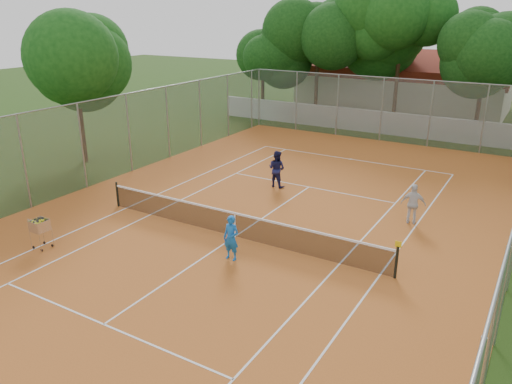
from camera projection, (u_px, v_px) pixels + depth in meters
The scene contains 12 objects.
ground at pixel (235, 237), 18.40m from camera, with size 120.00×120.00×0.00m, color #1D370F.
court_pad at pixel (235, 237), 18.40m from camera, with size 18.00×34.00×0.02m, color #B45F23.
court_lines at pixel (235, 236), 18.39m from camera, with size 10.98×23.78×0.01m, color white.
tennis_net at pixel (235, 224), 18.23m from camera, with size 11.88×0.10×0.98m, color black.
perimeter_fence at pixel (234, 186), 17.72m from camera, with size 18.00×34.00×4.00m, color slate.
boundary_wall at pixel (389, 123), 33.48m from camera, with size 26.00×0.30×1.50m, color silver.
clubhouse at pixel (402, 82), 42.02m from camera, with size 16.40×9.00×4.40m, color beige.
tropical_trees at pixel (408, 55), 34.45m from camera, with size 29.00×19.00×10.00m, color black.
player_near at pixel (231, 238), 16.47m from camera, with size 0.56×0.37×1.55m, color blue.
player_far_left at pixel (277, 169), 23.35m from camera, with size 0.85×0.66×1.75m, color #171A47.
player_far_right at pixel (413, 204), 19.28m from camera, with size 0.94×0.39×1.61m, color silver.
ball_hopper at pixel (41, 233), 17.30m from camera, with size 0.56×0.56×1.16m, color silver.
Camera 1 is at (9.23, -13.97, 7.85)m, focal length 35.00 mm.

